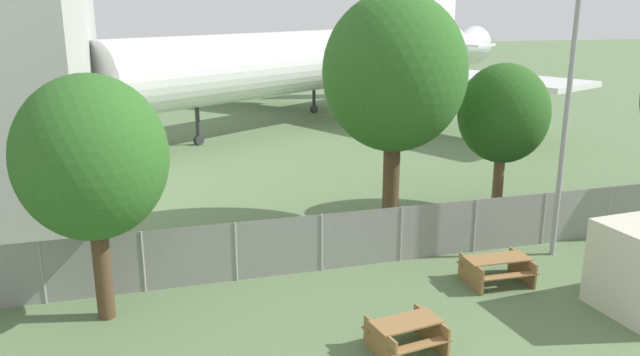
{
  "coord_description": "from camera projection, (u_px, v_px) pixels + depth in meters",
  "views": [
    {
      "loc": [
        -7.46,
        -5.6,
        7.62
      ],
      "look_at": [
        -1.7,
        13.92,
        2.0
      ],
      "focal_mm": 35.0,
      "sensor_mm": 36.0,
      "label": 1
    }
  ],
  "objects": [
    {
      "name": "perimeter_fence",
      "position": [
        401.0,
        234.0,
        19.1
      ],
      "size": [
        56.07,
        0.07,
        1.76
      ],
      "color": "gray",
      "rests_on": "ground"
    },
    {
      "name": "airplane",
      "position": [
        328.0,
        60.0,
        42.75
      ],
      "size": [
        37.7,
        31.16,
        11.95
      ],
      "rotation": [
        0.0,
        0.0,
        -2.57
      ],
      "color": "white",
      "rests_on": "ground"
    },
    {
      "name": "picnic_bench_near_cabin",
      "position": [
        497.0,
        267.0,
        17.69
      ],
      "size": [
        1.87,
        1.46,
        0.76
      ],
      "rotation": [
        0.0,
        0.0,
        -0.03
      ],
      "color": "olive",
      "rests_on": "ground"
    },
    {
      "name": "picnic_bench_open_grass",
      "position": [
        406.0,
        333.0,
        14.14
      ],
      "size": [
        1.76,
        1.62,
        0.76
      ],
      "rotation": [
        0.0,
        0.0,
        0.15
      ],
      "color": "olive",
      "rests_on": "ground"
    },
    {
      "name": "tree_left_of_cabin",
      "position": [
        503.0,
        114.0,
        23.25
      ],
      "size": [
        3.39,
        3.39,
        5.63
      ],
      "color": "brown",
      "rests_on": "ground"
    },
    {
      "name": "tree_behind_benches",
      "position": [
        91.0,
        159.0,
        14.74
      ],
      "size": [
        3.62,
        3.62,
        6.15
      ],
      "color": "#4C3823",
      "rests_on": "ground"
    },
    {
      "name": "tree_far_right",
      "position": [
        394.0,
        73.0,
        21.08
      ],
      "size": [
        4.91,
        4.91,
        8.16
      ],
      "color": "#4C3823",
      "rests_on": "ground"
    },
    {
      "name": "light_mast",
      "position": [
        570.0,
        87.0,
        18.43
      ],
      "size": [
        0.44,
        0.44,
        8.84
      ],
      "color": "#99999E",
      "rests_on": "ground"
    }
  ]
}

